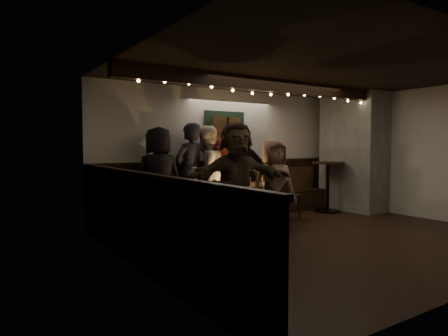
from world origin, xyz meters
TOP-DOWN VIEW (x-y plane):
  - room at (1.07, 1.42)m, footprint 6.02×5.01m
  - dining_table at (-0.76, 1.40)m, footprint 2.11×0.90m
  - chair_near_left at (-1.44, 0.65)m, footprint 0.54×0.54m
  - chair_near_right at (-0.42, 0.61)m, footprint 0.52×0.52m
  - chair_end at (0.49, 1.43)m, footprint 0.55×0.55m
  - high_top at (1.98, 1.64)m, footprint 0.69×0.69m
  - person_a at (-1.83, 2.07)m, footprint 0.88×0.58m
  - person_b at (-1.17, 2.14)m, footprint 0.78×0.62m
  - person_c at (-0.82, 2.14)m, footprint 1.06×0.94m
  - person_d at (-0.48, 2.10)m, footprint 1.15×0.84m
  - person_e at (0.11, 2.13)m, footprint 1.01×0.43m
  - person_f at (-1.14, 0.68)m, footprint 1.78×0.87m
  - person_g at (-0.41, 0.64)m, footprint 0.86×0.66m

SIDE VIEW (x-z plane):
  - chair_near_right at x=-0.42m, z-range 0.06..0.93m
  - chair_near_left at x=-1.44m, z-range 0.06..0.99m
  - chair_end at x=0.49m, z-range 0.07..1.11m
  - dining_table at x=-0.76m, z-range 0.23..1.15m
  - high_top at x=1.98m, z-range 0.14..1.24m
  - person_g at x=-0.41m, z-range 0.00..1.57m
  - person_d at x=-0.48m, z-range 0.00..1.60m
  - person_e at x=0.11m, z-range 0.00..1.72m
  - person_a at x=-1.83m, z-range 0.00..1.78m
  - person_c at x=-0.82m, z-range 0.00..1.83m
  - person_f at x=-1.14m, z-range 0.00..1.84m
  - person_b at x=-1.17m, z-range 0.00..1.87m
  - room at x=1.07m, z-range -0.24..2.38m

